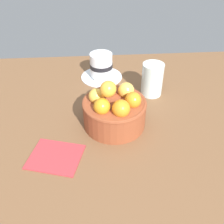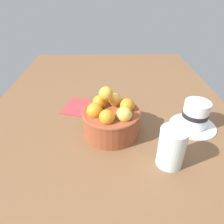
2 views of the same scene
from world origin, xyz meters
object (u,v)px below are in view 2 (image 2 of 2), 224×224
(water_glass, at_px, (172,147))
(folded_napkin, at_px, (79,106))
(terracotta_bowl, at_px, (111,118))
(coffee_cup, at_px, (195,116))

(water_glass, relative_size, folded_napkin, 0.86)
(folded_napkin, bearing_deg, terracotta_bowl, 37.01)
(coffee_cup, height_order, water_glass, water_glass)
(folded_napkin, bearing_deg, water_glass, 42.55)
(water_glass, xyz_separation_m, folded_napkin, (-0.26, -0.24, -0.05))
(coffee_cup, relative_size, folded_napkin, 1.18)
(coffee_cup, xyz_separation_m, folded_napkin, (-0.12, -0.35, -0.03))
(terracotta_bowl, bearing_deg, water_glass, 47.93)
(terracotta_bowl, relative_size, folded_napkin, 1.40)
(terracotta_bowl, bearing_deg, coffee_cup, 95.37)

